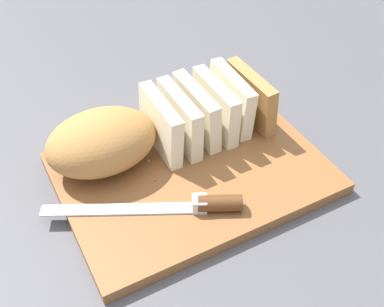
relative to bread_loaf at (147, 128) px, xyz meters
The scene contains 7 objects.
ground_plane 0.10m from the bread_loaf, 58.82° to the right, with size 3.00×3.00×0.00m, color #4C4C51.
cutting_board 0.10m from the bread_loaf, 58.82° to the right, with size 0.39×0.28×0.02m, color brown.
bread_loaf is the anchor object (origin of this frame).
bread_knife 0.15m from the bread_loaf, 85.99° to the right, with size 0.26×0.13×0.02m.
crumb_near_knife 0.05m from the bread_loaf, 113.58° to the right, with size 0.00×0.00×0.00m, color tan.
crumb_near_loaf 0.08m from the bread_loaf, 104.48° to the right, with size 0.00×0.00×0.00m, color tan.
crumb_stray_left 0.15m from the bread_loaf, 82.86° to the right, with size 0.01×0.01×0.01m, color tan.
Camera 1 is at (-0.22, -0.46, 0.52)m, focal length 44.92 mm.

